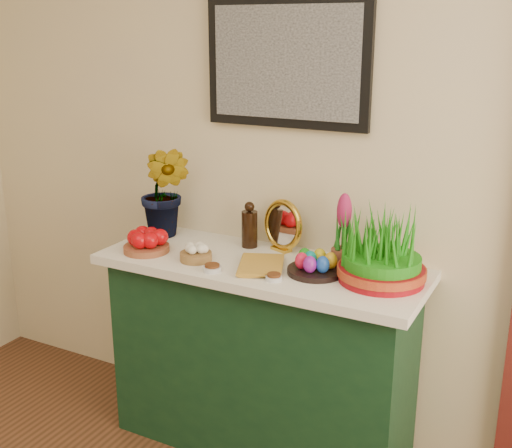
{
  "coord_description": "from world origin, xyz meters",
  "views": [
    {
      "loc": [
        0.98,
        -0.26,
        1.84
      ],
      "look_at": [
        -0.19,
        1.95,
        1.07
      ],
      "focal_mm": 45.0,
      "sensor_mm": 36.0,
      "label": 1
    }
  ],
  "objects_px": {
    "hyacinth_green": "(165,177)",
    "book": "(239,264)",
    "wheatgrass_sabzeh": "(383,251)",
    "mirror": "(283,226)",
    "sideboard": "(261,360)"
  },
  "relations": [
    {
      "from": "hyacinth_green",
      "to": "book",
      "type": "distance_m",
      "value": 0.61
    },
    {
      "from": "book",
      "to": "hyacinth_green",
      "type": "bearing_deg",
      "value": 135.5
    },
    {
      "from": "wheatgrass_sabzeh",
      "to": "mirror",
      "type": "bearing_deg",
      "value": 162.48
    },
    {
      "from": "hyacinth_green",
      "to": "mirror",
      "type": "relative_size",
      "value": 2.48
    },
    {
      "from": "book",
      "to": "wheatgrass_sabzeh",
      "type": "xyz_separation_m",
      "value": [
        0.56,
        0.13,
        0.11
      ]
    },
    {
      "from": "sideboard",
      "to": "hyacinth_green",
      "type": "xyz_separation_m",
      "value": [
        -0.56,
        0.1,
        0.75
      ]
    },
    {
      "from": "sideboard",
      "to": "mirror",
      "type": "xyz_separation_m",
      "value": [
        0.01,
        0.18,
        0.58
      ]
    },
    {
      "from": "mirror",
      "to": "book",
      "type": "xyz_separation_m",
      "value": [
        -0.06,
        -0.29,
        -0.09
      ]
    },
    {
      "from": "sideboard",
      "to": "wheatgrass_sabzeh",
      "type": "distance_m",
      "value": 0.78
    },
    {
      "from": "wheatgrass_sabzeh",
      "to": "sideboard",
      "type": "bearing_deg",
      "value": -177.6
    },
    {
      "from": "hyacinth_green",
      "to": "wheatgrass_sabzeh",
      "type": "height_order",
      "value": "hyacinth_green"
    },
    {
      "from": "mirror",
      "to": "book",
      "type": "distance_m",
      "value": 0.31
    },
    {
      "from": "sideboard",
      "to": "hyacinth_green",
      "type": "distance_m",
      "value": 0.94
    },
    {
      "from": "hyacinth_green",
      "to": "wheatgrass_sabzeh",
      "type": "xyz_separation_m",
      "value": [
        1.07,
        -0.08,
        -0.16
      ]
    },
    {
      "from": "mirror",
      "to": "wheatgrass_sabzeh",
      "type": "bearing_deg",
      "value": -17.52
    }
  ]
}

